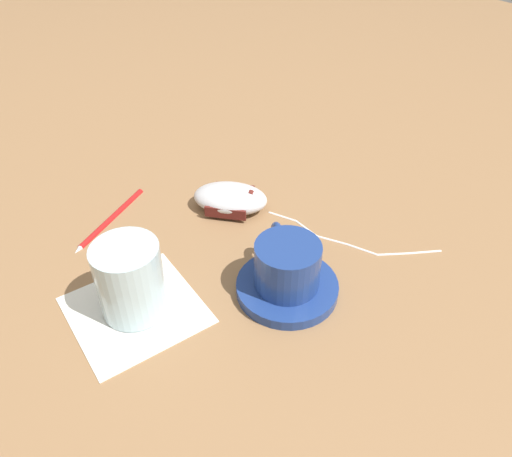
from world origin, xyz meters
The scene contains 8 objects.
ground_plane centered at (0.00, 0.00, 0.00)m, with size 3.00×3.00×0.00m, color olive.
saucer centered at (-0.09, 0.12, 0.01)m, with size 0.13×0.13×0.01m, color navy.
coffee_cup centered at (-0.09, 0.11, 0.04)m, with size 0.08×0.10×0.06m.
computer_mouse centered at (-0.13, -0.07, 0.02)m, with size 0.13×0.13×0.04m.
mouse_cable centered at (-0.22, 0.09, 0.00)m, with size 0.14×0.21×0.00m.
napkin_under_glass centered at (0.08, 0.03, 0.00)m, with size 0.14×0.14×0.00m, color silver.
drinking_glass centered at (0.07, 0.03, 0.05)m, with size 0.08×0.08×0.09m, color silver.
pen centered at (0.03, -0.15, 0.00)m, with size 0.14×0.09×0.01m.
Camera 1 is at (0.20, 0.44, 0.45)m, focal length 35.00 mm.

